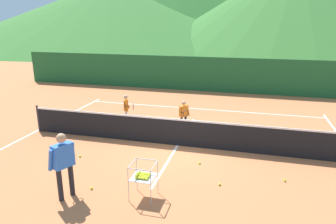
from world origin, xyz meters
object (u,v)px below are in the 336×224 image
(student_1, at_px, (184,113))
(student_0, at_px, (126,107))
(ball_cart, at_px, (143,176))
(tennis_ball_4, at_px, (200,163))
(instructor, at_px, (63,160))
(tennis_ball_5, at_px, (91,188))
(tennis_ball_3, at_px, (80,156))
(tennis_ball_0, at_px, (285,180))
(tennis_net, at_px, (178,132))
(tennis_ball_1, at_px, (220,184))

(student_1, bearing_deg, student_0, 176.55)
(ball_cart, height_order, tennis_ball_4, ball_cart)
(student_1, bearing_deg, instructor, -107.96)
(student_1, xyz_separation_m, tennis_ball_5, (-1.36, -4.97, -0.69))
(student_0, xyz_separation_m, tennis_ball_3, (-0.19, -3.45, -0.72))
(ball_cart, relative_size, tennis_ball_3, 13.22)
(ball_cart, bearing_deg, tennis_ball_0, 26.43)
(instructor, height_order, ball_cart, instructor)
(tennis_net, relative_size, student_0, 8.98)
(student_1, bearing_deg, tennis_ball_3, -128.85)
(ball_cart, relative_size, tennis_ball_1, 13.22)
(student_0, relative_size, tennis_ball_1, 18.42)
(student_1, xyz_separation_m, ball_cart, (0.06, -4.96, -0.14))
(instructor, bearing_deg, tennis_ball_0, 22.60)
(student_0, height_order, tennis_ball_4, student_0)
(tennis_ball_3, relative_size, tennis_ball_4, 1.00)
(student_1, distance_m, tennis_ball_4, 3.09)
(instructor, xyz_separation_m, tennis_ball_5, (0.41, 0.47, -0.97))
(tennis_ball_3, bearing_deg, tennis_ball_1, -7.70)
(tennis_net, xyz_separation_m, tennis_ball_0, (3.38, -1.69, -0.47))
(student_0, height_order, tennis_ball_3, student_0)
(student_1, relative_size, tennis_ball_4, 17.70)
(instructor, xyz_separation_m, tennis_ball_0, (5.27, 2.19, -0.97))
(instructor, bearing_deg, tennis_ball_3, 112.81)
(tennis_ball_5, bearing_deg, tennis_ball_4, 41.28)
(tennis_net, xyz_separation_m, ball_cart, (-0.07, -3.40, 0.08))
(tennis_net, height_order, tennis_ball_3, tennis_net)
(student_1, bearing_deg, tennis_ball_4, -68.53)
(student_0, distance_m, student_1, 2.47)
(instructor, distance_m, tennis_ball_5, 1.16)
(tennis_net, relative_size, tennis_ball_3, 165.44)
(tennis_ball_1, xyz_separation_m, tennis_ball_4, (-0.72, 1.10, 0.00))
(instructor, xyz_separation_m, tennis_ball_4, (2.87, 2.63, -0.97))
(tennis_ball_0, height_order, tennis_ball_3, same)
(tennis_ball_1, bearing_deg, student_0, 136.58)
(ball_cart, distance_m, tennis_ball_4, 2.46)
(tennis_ball_0, distance_m, tennis_ball_5, 5.16)
(tennis_ball_5, bearing_deg, tennis_ball_3, 128.16)
(ball_cart, height_order, tennis_ball_1, ball_cart)
(ball_cart, distance_m, tennis_ball_1, 2.12)
(tennis_net, height_order, student_0, student_0)
(instructor, distance_m, tennis_ball_4, 4.01)
(student_1, distance_m, tennis_ball_3, 4.30)
(student_0, xyz_separation_m, student_1, (2.47, -0.15, -0.03))
(tennis_net, height_order, instructor, instructor)
(student_0, xyz_separation_m, tennis_ball_4, (3.57, -2.96, -0.72))
(instructor, relative_size, tennis_ball_0, 24.68)
(tennis_ball_3, bearing_deg, student_0, 86.80)
(tennis_ball_4, bearing_deg, tennis_ball_1, -56.98)
(tennis_ball_0, distance_m, tennis_ball_3, 6.17)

